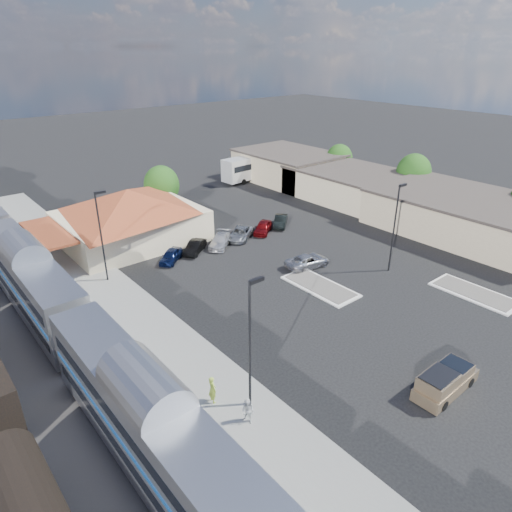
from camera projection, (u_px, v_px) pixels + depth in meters
ground at (305, 310)px, 39.53m from camera, size 280.00×280.00×0.00m
railbed at (21, 362)px, 32.92m from camera, size 16.00×100.00×0.12m
platform at (147, 329)px, 36.73m from camera, size 5.50×92.00×0.18m
passenger_train at (31, 283)px, 37.95m from camera, size 3.00×104.00×5.55m
station_depot at (129, 215)px, 52.36m from camera, size 18.35×12.24×6.20m
buildings_east at (373, 190)px, 64.79m from camera, size 14.40×51.40×4.80m
traffic_island_south at (320, 286)px, 43.20m from camera, size 3.30×7.50×0.21m
traffic_island_north at (474, 293)px, 42.00m from camera, size 3.30×7.50×0.21m
lamp_plat_s at (251, 335)px, 26.78m from camera, size 1.08×0.25×9.00m
lamp_plat_n at (101, 230)px, 42.16m from camera, size 1.08×0.25×9.00m
lamp_lot at (396, 221)px, 44.30m from camera, size 1.08×0.25×9.00m
tree_east_b at (413, 172)px, 65.86m from camera, size 4.94×4.94×6.96m
tree_east_c at (339, 159)px, 75.84m from camera, size 4.41×4.41×6.21m
tree_depot at (162, 185)px, 60.56m from camera, size 4.71×4.71×6.63m
pickup_truck at (446, 380)px, 29.89m from camera, size 5.27×2.03×1.81m
suv at (308, 261)px, 46.96m from camera, size 5.17×2.90×1.36m
coach_bus at (255, 165)px, 77.63m from camera, size 12.94×3.78×4.09m
person_a at (212, 389)px, 28.69m from camera, size 0.53×0.74×1.93m
person_b at (248, 411)px, 27.12m from camera, size 0.89×1.00×1.70m
parked_car_a at (171, 256)px, 48.17m from camera, size 3.92×3.56×1.29m
parked_car_b at (195, 247)px, 50.23m from camera, size 4.04×3.50×1.32m
parked_car_c at (220, 241)px, 51.87m from camera, size 4.73×4.42×1.34m
parked_car_d at (241, 233)px, 53.94m from camera, size 5.09×4.48×1.31m
parked_car_e at (263, 227)px, 55.57m from camera, size 4.32×3.79×1.41m
parked_car_f at (281, 221)px, 57.64m from camera, size 4.06×3.83×1.37m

